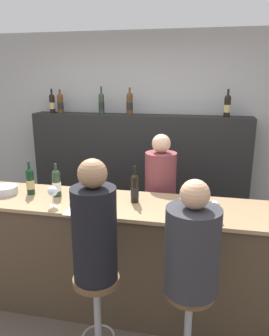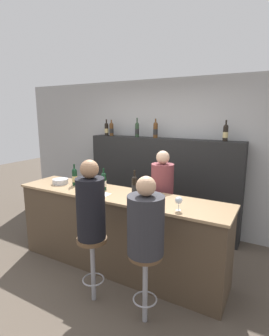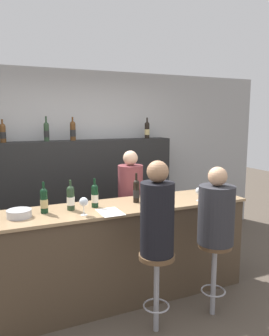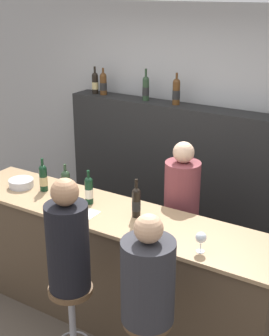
% 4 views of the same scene
% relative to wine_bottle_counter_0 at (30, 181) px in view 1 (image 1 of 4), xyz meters
% --- Properties ---
extents(ground_plane, '(16.00, 16.00, 0.00)m').
position_rel_wine_bottle_counter_0_xyz_m(ground_plane, '(0.73, -0.34, -1.15)').
color(ground_plane, '#4C4238').
extents(wall_back, '(6.40, 0.05, 2.60)m').
position_rel_wine_bottle_counter_0_xyz_m(wall_back, '(0.73, 1.56, 0.15)').
color(wall_back, '#9E9E9E').
rests_on(wall_back, ground_plane).
extents(bar_counter, '(2.85, 0.63, 1.03)m').
position_rel_wine_bottle_counter_0_xyz_m(bar_counter, '(0.73, -0.04, -0.64)').
color(bar_counter, '#473828').
rests_on(bar_counter, ground_plane).
extents(back_bar_cabinet, '(2.67, 0.28, 1.62)m').
position_rel_wine_bottle_counter_0_xyz_m(back_bar_cabinet, '(0.73, 1.34, -0.34)').
color(back_bar_cabinet, black).
rests_on(back_bar_cabinet, ground_plane).
extents(wine_bottle_counter_0, '(0.07, 0.07, 0.30)m').
position_rel_wine_bottle_counter_0_xyz_m(wine_bottle_counter_0, '(0.00, 0.00, 0.00)').
color(wine_bottle_counter_0, black).
rests_on(wine_bottle_counter_0, bar_counter).
extents(wine_bottle_counter_1, '(0.08, 0.08, 0.30)m').
position_rel_wine_bottle_counter_0_xyz_m(wine_bottle_counter_1, '(0.26, -0.00, -0.00)').
color(wine_bottle_counter_1, '#233823').
rests_on(wine_bottle_counter_1, bar_counter).
extents(wine_bottle_counter_2, '(0.07, 0.07, 0.30)m').
position_rel_wine_bottle_counter_0_xyz_m(wine_bottle_counter_2, '(0.50, -0.00, -0.00)').
color(wine_bottle_counter_2, black).
rests_on(wine_bottle_counter_2, bar_counter).
extents(wine_bottle_counter_3, '(0.07, 0.07, 0.32)m').
position_rel_wine_bottle_counter_0_xyz_m(wine_bottle_counter_3, '(0.97, -0.00, 0.00)').
color(wine_bottle_counter_3, black).
rests_on(wine_bottle_counter_3, bar_counter).
extents(wine_bottle_backbar_0, '(0.07, 0.07, 0.30)m').
position_rel_wine_bottle_counter_0_xyz_m(wine_bottle_backbar_0, '(-0.38, 1.34, 0.59)').
color(wine_bottle_backbar_0, black).
rests_on(wine_bottle_backbar_0, back_bar_cabinet).
extents(wine_bottle_backbar_1, '(0.08, 0.08, 0.29)m').
position_rel_wine_bottle_counter_0_xyz_m(wine_bottle_backbar_1, '(-0.27, 1.34, 0.59)').
color(wine_bottle_backbar_1, '#4C2D14').
rests_on(wine_bottle_backbar_1, back_bar_cabinet).
extents(wine_bottle_backbar_2, '(0.07, 0.07, 0.33)m').
position_rel_wine_bottle_counter_0_xyz_m(wine_bottle_backbar_2, '(0.27, 1.34, 0.60)').
color(wine_bottle_backbar_2, '#233823').
rests_on(wine_bottle_backbar_2, back_bar_cabinet).
extents(wine_bottle_backbar_3, '(0.08, 0.08, 0.32)m').
position_rel_wine_bottle_counter_0_xyz_m(wine_bottle_backbar_3, '(0.62, 1.34, 0.60)').
color(wine_bottle_backbar_3, '#4C2D14').
rests_on(wine_bottle_backbar_3, back_bar_cabinet).
extents(wine_bottle_backbar_4, '(0.08, 0.08, 0.31)m').
position_rel_wine_bottle_counter_0_xyz_m(wine_bottle_backbar_4, '(1.76, 1.34, 0.59)').
color(wine_bottle_backbar_4, black).
rests_on(wine_bottle_backbar_4, back_bar_cabinet).
extents(wine_glass_0, '(0.08, 0.08, 0.17)m').
position_rel_wine_bottle_counter_0_xyz_m(wine_glass_0, '(0.33, -0.22, 0.00)').
color(wine_glass_0, silver).
rests_on(wine_glass_0, bar_counter).
extents(wine_glass_1, '(0.08, 0.08, 0.15)m').
position_rel_wine_bottle_counter_0_xyz_m(wine_glass_1, '(1.62, -0.22, -0.02)').
color(wine_glass_1, silver).
rests_on(wine_glass_1, bar_counter).
extents(metal_bowl, '(0.22, 0.22, 0.07)m').
position_rel_wine_bottle_counter_0_xyz_m(metal_bowl, '(-0.23, -0.05, -0.09)').
color(metal_bowl, '#B7B7BC').
rests_on(metal_bowl, bar_counter).
extents(tasting_menu, '(0.21, 0.30, 0.00)m').
position_rel_wine_bottle_counter_0_xyz_m(tasting_menu, '(0.58, -0.24, -0.12)').
color(tasting_menu, white).
rests_on(tasting_menu, bar_counter).
extents(bar_stool_left, '(0.32, 0.32, 0.74)m').
position_rel_wine_bottle_counter_0_xyz_m(bar_stool_left, '(0.85, -0.70, -0.59)').
color(bar_stool_left, gray).
rests_on(bar_stool_left, ground_plane).
extents(guest_seated_left, '(0.30, 0.30, 0.84)m').
position_rel_wine_bottle_counter_0_xyz_m(guest_seated_left, '(0.85, -0.70, -0.05)').
color(guest_seated_left, black).
rests_on(guest_seated_left, bar_stool_left).
extents(bar_stool_right, '(0.32, 0.32, 0.74)m').
position_rel_wine_bottle_counter_0_xyz_m(bar_stool_right, '(1.48, -0.70, -0.59)').
color(bar_stool_right, gray).
rests_on(bar_stool_right, ground_plane).
extents(guest_seated_right, '(0.34, 0.34, 0.74)m').
position_rel_wine_bottle_counter_0_xyz_m(guest_seated_right, '(1.48, -0.70, -0.10)').
color(guest_seated_right, '#28282D').
rests_on(guest_seated_right, bar_stool_right).
extents(bartender, '(0.31, 0.31, 1.53)m').
position_rel_wine_bottle_counter_0_xyz_m(bartender, '(1.12, 0.51, -0.44)').
color(bartender, brown).
rests_on(bartender, ground_plane).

